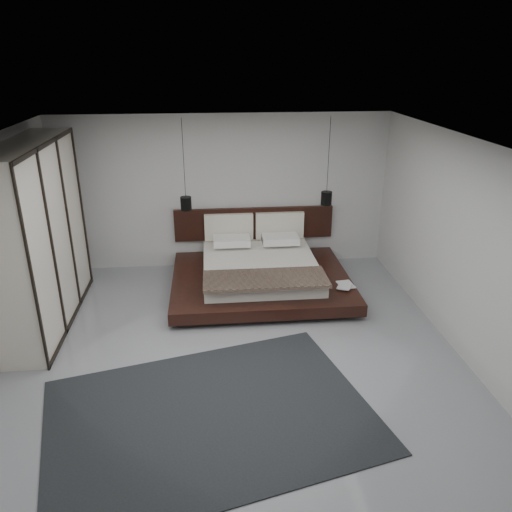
{
  "coord_description": "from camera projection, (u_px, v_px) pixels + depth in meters",
  "views": [
    {
      "loc": [
        -0.27,
        -5.84,
        3.77
      ],
      "look_at": [
        0.42,
        1.2,
        0.87
      ],
      "focal_mm": 35.0,
      "sensor_mm": 36.0,
      "label": 1
    }
  ],
  "objects": [
    {
      "name": "floor",
      "position": [
        234.0,
        349.0,
        6.83
      ],
      "size": [
        6.0,
        6.0,
        0.0
      ],
      "primitive_type": "plane",
      "color": "gray",
      "rests_on": "ground"
    },
    {
      "name": "ceiling",
      "position": [
        230.0,
        142.0,
        5.77
      ],
      "size": [
        6.0,
        6.0,
        0.0
      ],
      "primitive_type": "plane",
      "rotation": [
        3.14,
        0.0,
        0.0
      ],
      "color": "white",
      "rests_on": "wall_back"
    },
    {
      "name": "wall_back",
      "position": [
        223.0,
        192.0,
        9.06
      ],
      "size": [
        6.0,
        0.0,
        6.0
      ],
      "primitive_type": "plane",
      "rotation": [
        1.57,
        0.0,
        0.0
      ],
      "color": "#B8B8B6",
      "rests_on": "floor"
    },
    {
      "name": "wall_front",
      "position": [
        254.0,
        412.0,
        3.53
      ],
      "size": [
        6.0,
        0.0,
        6.0
      ],
      "primitive_type": "plane",
      "rotation": [
        -1.57,
        0.0,
        0.0
      ],
      "color": "#B8B8B6",
      "rests_on": "floor"
    },
    {
      "name": "wall_right",
      "position": [
        459.0,
        246.0,
        6.57
      ],
      "size": [
        0.0,
        6.0,
        6.0
      ],
      "primitive_type": "plane",
      "rotation": [
        1.57,
        0.0,
        -1.57
      ],
      "color": "#B8B8B6",
      "rests_on": "floor"
    },
    {
      "name": "lattice_screen",
      "position": [
        48.0,
        211.0,
        8.32
      ],
      "size": [
        0.05,
        0.9,
        2.6
      ],
      "primitive_type": "cube",
      "color": "black",
      "rests_on": "floor"
    },
    {
      "name": "bed",
      "position": [
        260.0,
        271.0,
        8.52
      ],
      "size": [
        2.94,
        2.46,
        1.1
      ],
      "color": "black",
      "rests_on": "floor"
    },
    {
      "name": "book_lower",
      "position": [
        339.0,
        286.0,
        8.0
      ],
      "size": [
        0.27,
        0.34,
        0.03
      ],
      "primitive_type": "imported",
      "rotation": [
        0.0,
        0.0,
        0.12
      ],
      "color": "#99724C",
      "rests_on": "bed"
    },
    {
      "name": "book_upper",
      "position": [
        338.0,
        285.0,
        7.96
      ],
      "size": [
        0.31,
        0.34,
        0.02
      ],
      "primitive_type": "imported",
      "rotation": [
        0.0,
        0.0,
        -0.49
      ],
      "color": "#99724C",
      "rests_on": "book_lower"
    },
    {
      "name": "pendant_left",
      "position": [
        186.0,
        203.0,
        8.43
      ],
      "size": [
        0.19,
        0.19,
        1.52
      ],
      "color": "black",
      "rests_on": "ceiling"
    },
    {
      "name": "pendant_right",
      "position": [
        326.0,
        198.0,
        8.64
      ],
      "size": [
        0.19,
        0.19,
        1.5
      ],
      "color": "black",
      "rests_on": "ceiling"
    },
    {
      "name": "wardrobe",
      "position": [
        38.0,
        237.0,
        7.07
      ],
      "size": [
        0.64,
        2.72,
        2.67
      ],
      "color": "beige",
      "rests_on": "floor"
    },
    {
      "name": "rug",
      "position": [
        210.0,
        415.0,
        5.56
      ],
      "size": [
        4.03,
        3.3,
        0.02
      ],
      "primitive_type": "cube",
      "rotation": [
        0.0,
        0.0,
        0.24
      ],
      "color": "black",
      "rests_on": "floor"
    }
  ]
}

